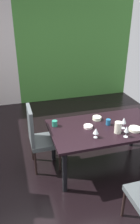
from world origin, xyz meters
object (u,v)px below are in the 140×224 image
object	(u,v)px
wine_glass_right	(96,131)
serving_bowl_corner	(88,127)
cup_front	(108,122)
pitcher_near_window	(118,127)
chair_left_far	(39,136)
serving_bowl_north	(97,118)
cup_east	(55,123)
wine_glass_left	(124,121)
dining_table	(105,131)
wine_glass_west	(127,129)
serving_bowl_south	(135,129)

from	to	relation	value
wine_glass_right	serving_bowl_corner	size ratio (longest dim) A/B	1.04
wine_glass_right	cup_front	xyz separation A→B (m)	(0.32, 0.29, -0.05)
serving_bowl_corner	pitcher_near_window	bearing A→B (deg)	-35.31
chair_left_far	wine_glass_right	size ratio (longest dim) A/B	7.36
serving_bowl_north	pitcher_near_window	size ratio (longest dim) A/B	0.82
cup_east	cup_front	distance (m)	0.82
wine_glass_left	cup_east	bearing A→B (deg)	160.22
dining_table	cup_front	distance (m)	0.15
serving_bowl_north	pitcher_near_window	world-z (taller)	pitcher_near_window
dining_table	cup_east	world-z (taller)	cup_east
serving_bowl_north	wine_glass_west	bearing A→B (deg)	-72.47
chair_left_far	cup_east	xyz separation A→B (m)	(0.25, -0.04, 0.20)
cup_front	wine_glass_right	bearing A→B (deg)	-138.40
cup_front	wine_glass_west	bearing A→B (deg)	-77.35
chair_left_far	serving_bowl_north	bearing A→B (deg)	88.95
dining_table	cup_east	xyz separation A→B (m)	(-0.74, 0.23, 0.13)
cup_east	serving_bowl_north	bearing A→B (deg)	1.49
wine_glass_west	serving_bowl_corner	xyz separation A→B (m)	(-0.41, 0.39, -0.10)
dining_table	chair_left_far	size ratio (longest dim) A/B	1.61
wine_glass_right	pitcher_near_window	distance (m)	0.36
serving_bowl_corner	cup_front	world-z (taller)	cup_front
chair_left_far	pitcher_near_window	size ratio (longest dim) A/B	6.13
cup_front	chair_left_far	bearing A→B (deg)	167.99
dining_table	wine_glass_right	bearing A→B (deg)	-137.18
serving_bowl_corner	serving_bowl_south	distance (m)	0.68
wine_glass_right	dining_table	bearing A→B (deg)	42.82
serving_bowl_north	cup_east	bearing A→B (deg)	-178.51
chair_left_far	wine_glass_right	bearing A→B (deg)	54.85
wine_glass_west	wine_glass_right	distance (m)	0.42
wine_glass_west	serving_bowl_corner	bearing A→B (deg)	136.73
dining_table	cup_front	bearing A→B (deg)	35.78
serving_bowl_corner	cup_east	bearing A→B (deg)	158.29
dining_table	pitcher_near_window	bearing A→B (deg)	-66.32
chair_left_far	wine_glass_right	distance (m)	0.92
chair_left_far	serving_bowl_north	world-z (taller)	chair_left_far
chair_left_far	pitcher_near_window	bearing A→B (deg)	66.14
serving_bowl_north	cup_front	xyz separation A→B (m)	(0.10, -0.20, 0.02)
dining_table	serving_bowl_north	size ratio (longest dim) A/B	11.97
chair_left_far	serving_bowl_corner	distance (m)	0.77
serving_bowl_corner	serving_bowl_south	size ratio (longest dim) A/B	0.75
wine_glass_left	cup_front	bearing A→B (deg)	136.62
wine_glass_left	serving_bowl_south	size ratio (longest dim) A/B	0.96
serving_bowl_corner	chair_left_far	bearing A→B (deg)	162.76
wine_glass_left	cup_east	xyz separation A→B (m)	(-0.97, 0.35, -0.08)
serving_bowl_corner	dining_table	bearing A→B (deg)	-9.17
chair_left_far	serving_bowl_north	size ratio (longest dim) A/B	7.43
wine_glass_right	cup_east	size ratio (longest dim) A/B	1.59
wine_glass_left	cup_east	size ratio (longest dim) A/B	1.95
chair_left_far	wine_glass_west	bearing A→B (deg)	61.61
wine_glass_west	serving_bowl_south	size ratio (longest dim) A/B	0.91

